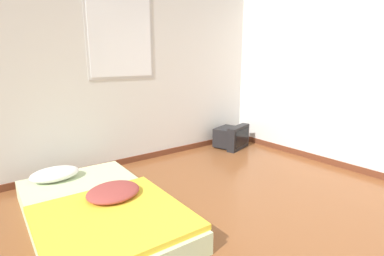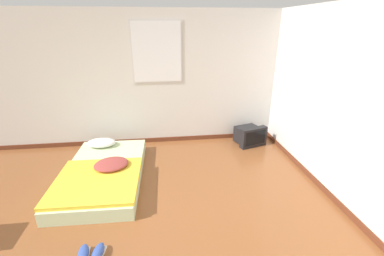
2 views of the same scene
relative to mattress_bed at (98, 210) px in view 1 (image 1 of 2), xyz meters
name	(u,v)px [view 1 (image 1 of 2)]	position (x,y,z in m)	size (l,w,h in m)	color
wall_back	(101,76)	(0.63, 1.37, 1.17)	(7.75, 0.08, 2.60)	silver
mattress_bed	(98,210)	(0.00, 0.00, 0.00)	(1.23, 2.10, 0.34)	beige
crt_tv	(231,137)	(2.75, 0.99, 0.06)	(0.63, 0.58, 0.40)	black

